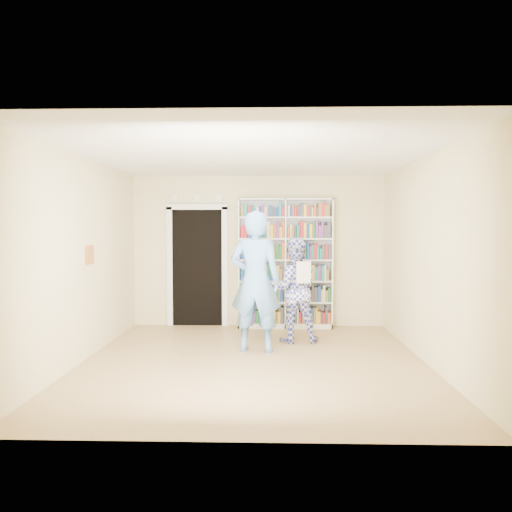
% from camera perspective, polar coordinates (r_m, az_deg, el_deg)
% --- Properties ---
extents(floor, '(5.00, 5.00, 0.00)m').
position_cam_1_polar(floor, '(6.71, -0.30, -11.98)').
color(floor, '#A27E4E').
rests_on(floor, ground).
extents(ceiling, '(5.00, 5.00, 0.00)m').
position_cam_1_polar(ceiling, '(6.56, -0.30, 11.45)').
color(ceiling, white).
rests_on(ceiling, wall_back).
extents(wall_back, '(4.50, 0.00, 4.50)m').
position_cam_1_polar(wall_back, '(8.99, 0.24, 0.54)').
color(wall_back, beige).
rests_on(wall_back, floor).
extents(wall_left, '(0.00, 5.00, 5.00)m').
position_cam_1_polar(wall_left, '(6.95, -19.18, -0.35)').
color(wall_left, beige).
rests_on(wall_left, floor).
extents(wall_right, '(0.00, 5.00, 5.00)m').
position_cam_1_polar(wall_right, '(6.80, 19.00, -0.42)').
color(wall_right, beige).
rests_on(wall_right, floor).
extents(bookshelf, '(1.66, 0.31, 2.29)m').
position_cam_1_polar(bookshelf, '(8.85, 3.36, -0.77)').
color(bookshelf, white).
rests_on(bookshelf, floor).
extents(doorway, '(1.10, 0.08, 2.43)m').
position_cam_1_polar(doorway, '(9.07, -6.73, -0.54)').
color(doorway, black).
rests_on(doorway, floor).
extents(wall_art, '(0.03, 0.25, 0.25)m').
position_cam_1_polar(wall_art, '(7.13, -18.47, 0.14)').
color(wall_art, brown).
rests_on(wall_art, wall_left).
extents(man_blue, '(0.80, 0.60, 2.01)m').
position_cam_1_polar(man_blue, '(7.09, -0.08, -2.93)').
color(man_blue, '#6094D5').
rests_on(man_blue, floor).
extents(man_plaid, '(0.83, 0.67, 1.62)m').
position_cam_1_polar(man_plaid, '(7.75, 4.36, -3.86)').
color(man_plaid, navy).
rests_on(man_plaid, floor).
extents(paper_sheet, '(0.22, 0.08, 0.33)m').
position_cam_1_polar(paper_sheet, '(7.49, 5.47, -1.88)').
color(paper_sheet, white).
rests_on(paper_sheet, man_plaid).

